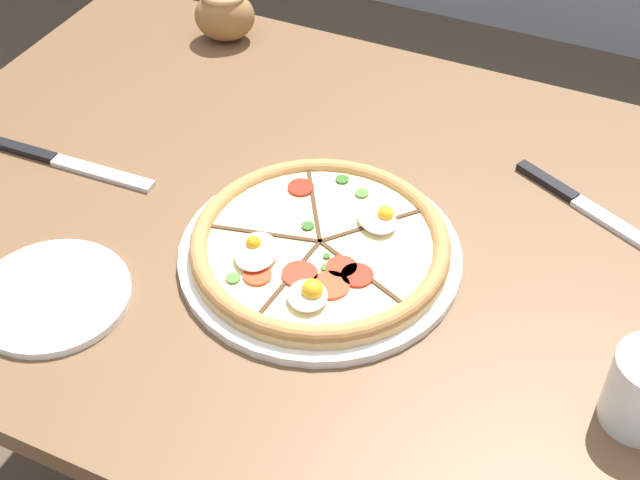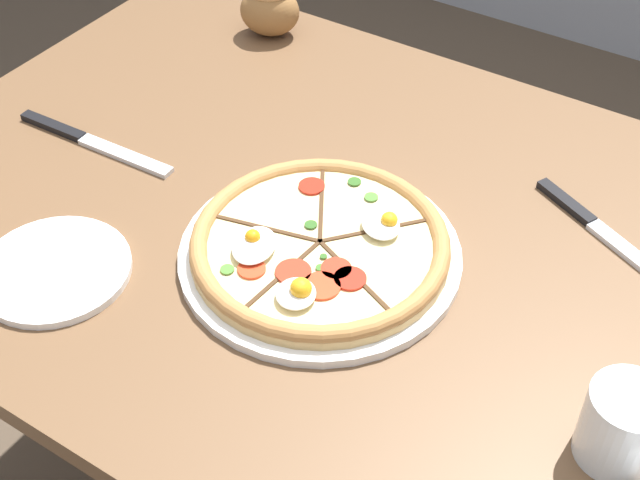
{
  "view_description": "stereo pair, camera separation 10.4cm",
  "coord_description": "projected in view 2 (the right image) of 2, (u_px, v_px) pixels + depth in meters",
  "views": [
    {
      "loc": [
        0.24,
        -0.75,
        1.48
      ],
      "look_at": [
        -0.08,
        -0.06,
        0.77
      ],
      "focal_mm": 50.0,
      "sensor_mm": 36.0,
      "label": 1
    },
    {
      "loc": [
        0.33,
        -0.7,
        1.48
      ],
      "look_at": [
        -0.08,
        -0.06,
        0.77
      ],
      "focal_mm": 50.0,
      "sensor_mm": 36.0,
      "label": 2
    }
  ],
  "objects": [
    {
      "name": "knife_main",
      "position": [
        92.0,
        142.0,
        1.22
      ],
      "size": [
        0.26,
        0.03,
        0.01
      ],
      "rotation": [
        0.0,
        0.0,
        0.04
      ],
      "color": "silver",
      "rests_on": "dining_table"
    },
    {
      "name": "knife_spare",
      "position": [
        601.0,
        230.0,
        1.09
      ],
      "size": [
        0.21,
        0.11,
        0.01
      ],
      "rotation": [
        0.0,
        0.0,
        -0.44
      ],
      "color": "silver",
      "rests_on": "dining_table"
    },
    {
      "name": "bread_piece_mid",
      "position": [
        270.0,
        9.0,
        1.41
      ],
      "size": [
        0.12,
        0.1,
        0.09
      ],
      "rotation": [
        0.0,
        0.0,
        0.41
      ],
      "color": "olive",
      "rests_on": "dining_table"
    },
    {
      "name": "dining_table",
      "position": [
        398.0,
        307.0,
        1.14
      ],
      "size": [
        1.4,
        0.84,
        0.74
      ],
      "color": "brown",
      "rests_on": "ground_plane"
    },
    {
      "name": "pizza",
      "position": [
        320.0,
        247.0,
        1.05
      ],
      "size": [
        0.34,
        0.34,
        0.05
      ],
      "color": "white",
      "rests_on": "dining_table"
    },
    {
      "name": "water_glass",
      "position": [
        621.0,
        429.0,
        0.84
      ],
      "size": [
        0.08,
        0.08,
        0.09
      ],
      "color": "white",
      "rests_on": "dining_table"
    },
    {
      "name": "side_saucer",
      "position": [
        55.0,
        270.0,
        1.04
      ],
      "size": [
        0.18,
        0.18,
        0.01
      ],
      "color": "white",
      "rests_on": "dining_table"
    }
  ]
}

